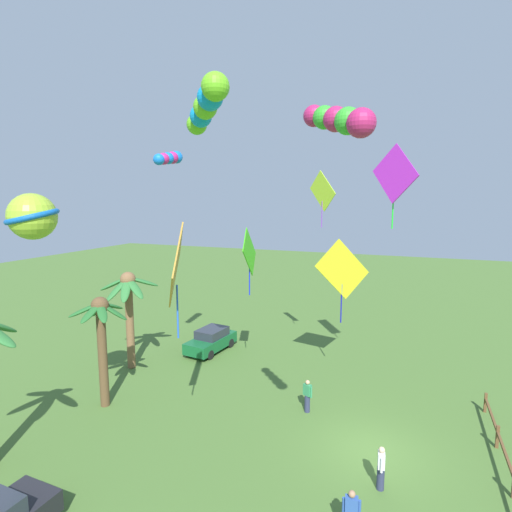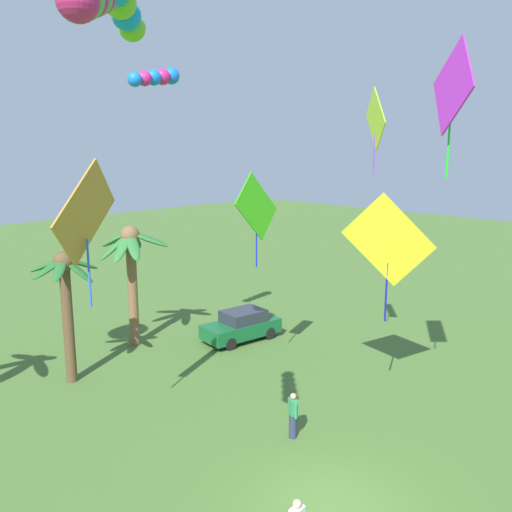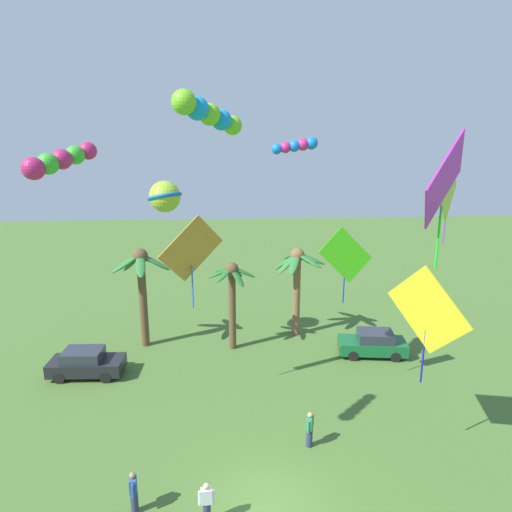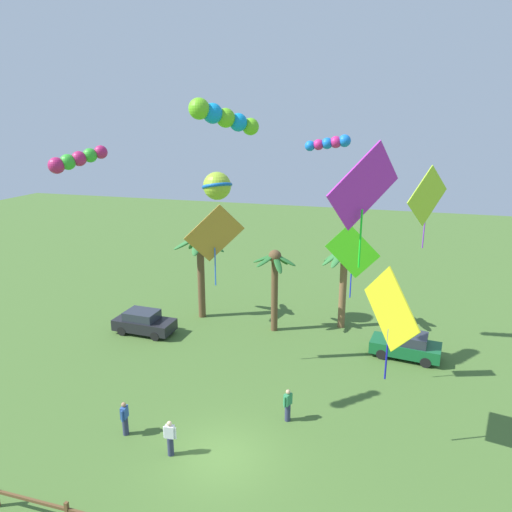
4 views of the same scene
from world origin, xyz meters
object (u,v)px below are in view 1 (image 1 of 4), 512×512
Objects in this scene: kite_tube_1 at (206,105)px; kite_diamond_2 at (249,253)px; palm_tree_2 at (101,329)px; kite_tube_0 at (339,120)px; kite_tube_6 at (169,158)px; kite_diamond_4 at (322,192)px; palm_tree_1 at (129,298)px; kite_diamond_3 at (342,270)px; kite_diamond_7 at (395,174)px; parked_car_0 at (211,340)px; spectator_0 at (307,396)px; kite_ball_8 at (32,217)px; kite_diamond_5 at (176,266)px; spectator_2 at (381,468)px.

kite_diamond_2 is (6.23, 0.88, -6.28)m from kite_tube_1.
kite_tube_0 is at bearing -112.70° from palm_tree_2.
kite_tube_6 is at bearing 46.14° from kite_tube_1.
kite_diamond_2 is 5.49m from kite_diamond_4.
palm_tree_1 is at bearing 22.36° from palm_tree_2.
kite_tube_6 is (-3.77, 8.35, 5.93)m from kite_diamond_3.
kite_tube_1 is 9.69m from kite_diamond_7.
kite_diamond_7 reaches higher than parked_car_0.
kite_diamond_3 reaches higher than palm_tree_2.
spectator_0 is 0.59× the size of kite_ball_8.
kite_diamond_5 is at bearing -129.94° from palm_tree_1.
parked_car_0 is at bearing -38.17° from palm_tree_1.
kite_tube_6 is (-4.88, -0.35, 11.40)m from parked_car_0.
kite_tube_0 reaches higher than palm_tree_1.
palm_tree_1 is at bearing 70.46° from spectator_2.
spectator_0 is 0.49× the size of kite_diamond_4.
palm_tree_2 is at bearing 108.00° from spectator_0.
kite_tube_6 is at bearing -28.42° from palm_tree_2.
parked_car_0 is 1.47× the size of kite_tube_1.
kite_ball_8 is at bearing 83.09° from kite_tube_0.
parked_car_0 is 1.00× the size of kite_diamond_7.
kite_tube_6 reaches higher than spectator_0.
palm_tree_1 is 2.11× the size of kite_tube_1.
spectator_2 is at bearing -177.23° from kite_diamond_7.
spectator_2 is (-4.10, -3.66, 0.00)m from spectator_0.
spectator_0 is at bearing -119.62° from kite_diamond_2.
kite_tube_0 is 0.40× the size of kite_diamond_3.
kite_tube_1 reaches higher than parked_car_0.
spectator_0 is at bearing 169.07° from kite_diamond_3.
kite_diamond_3 reaches higher than spectator_2.
kite_diamond_5 is 1.08× the size of kite_diamond_7.
kite_diamond_4 reaches higher than palm_tree_2.
parked_car_0 is 1.27× the size of kite_diamond_4.
parked_car_0 is 15.52m from kite_diamond_7.
kite_diamond_2 is 0.90× the size of kite_diamond_7.
kite_tube_1 is 1.14× the size of kite_tube_6.
kite_ball_8 is at bearing 150.11° from kite_diamond_2.
spectator_2 reaches higher than parked_car_0.
kite_diamond_7 is (11.06, -0.74, -0.61)m from kite_tube_0.
kite_tube_6 is (-1.84, 3.68, 4.95)m from kite_diamond_2.
parked_car_0 is 2.57× the size of spectator_2.
spectator_2 is at bearing -90.64° from kite_tube_1.
spectator_2 is (-1.05, -13.06, -3.08)m from palm_tree_2.
kite_tube_6 is at bearing 87.26° from spectator_0.
kite_tube_1 is 0.63× the size of kite_diamond_5.
kite_tube_6 is at bearing -11.34° from kite_ball_8.
spectator_2 is at bearing -138.29° from spectator_0.
kite_tube_0 reaches higher than spectator_2.
kite_diamond_3 is at bearing 65.63° from kite_diamond_7.
kite_diamond_4 is (1.02, 1.41, 4.26)m from kite_diamond_3.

